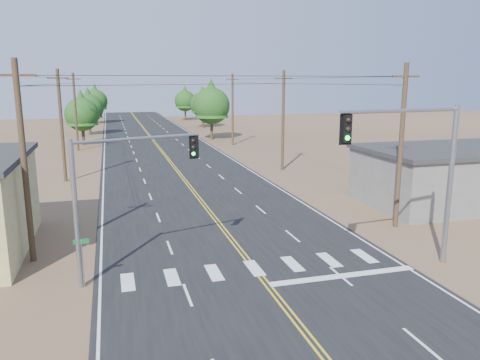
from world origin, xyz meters
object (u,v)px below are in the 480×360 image
object	(u,v)px
signal_mast_left	(115,183)
signal_mast_right	(422,161)
building_right	(465,176)
street_sign	(82,255)

from	to	relation	value
signal_mast_left	signal_mast_right	xyz separation A→B (m)	(13.79, -2.61, 0.80)
signal_mast_right	signal_mast_left	bearing A→B (deg)	164.00
building_right	street_sign	bearing A→B (deg)	-163.42
signal_mast_left	building_right	bearing A→B (deg)	-1.21
building_right	signal_mast_right	size ratio (longest dim) A/B	1.91
street_sign	building_right	bearing A→B (deg)	13.15
signal_mast_left	street_sign	bearing A→B (deg)	-176.51
building_right	signal_mast_right	xyz separation A→B (m)	(-11.51, -10.01, 3.31)
signal_mast_left	signal_mast_right	distance (m)	14.05
signal_mast_left	signal_mast_right	size ratio (longest dim) A/B	0.84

